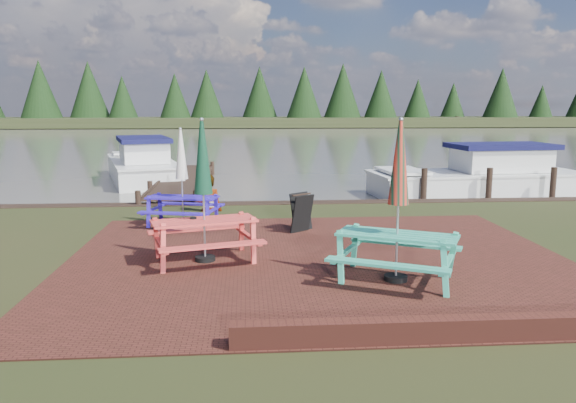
# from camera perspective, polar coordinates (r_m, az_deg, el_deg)

# --- Properties ---
(ground) EXTENTS (120.00, 120.00, 0.00)m
(ground) POSITION_cam_1_polar(r_m,az_deg,el_deg) (9.20, 3.93, -7.69)
(ground) COLOR black
(ground) RESTS_ON ground
(paving) EXTENTS (9.00, 7.50, 0.02)m
(paving) POSITION_cam_1_polar(r_m,az_deg,el_deg) (10.15, 3.13, -5.95)
(paving) COLOR #3C1A13
(paving) RESTS_ON ground
(brick_wall) EXTENTS (6.21, 1.79, 0.30)m
(brick_wall) POSITION_cam_1_polar(r_m,az_deg,el_deg) (7.61, 23.25, -11.12)
(brick_wall) COLOR #4C1E16
(brick_wall) RESTS_ON ground
(water) EXTENTS (120.00, 60.00, 0.02)m
(water) POSITION_cam_1_polar(r_m,az_deg,el_deg) (45.79, -2.70, 6.35)
(water) COLOR #46443C
(water) RESTS_ON ground
(far_treeline) EXTENTS (120.00, 10.00, 8.10)m
(far_treeline) POSITION_cam_1_polar(r_m,az_deg,el_deg) (74.70, -3.37, 10.21)
(far_treeline) COLOR black
(far_treeline) RESTS_ON ground
(picnic_table_teal) EXTENTS (2.38, 2.29, 2.55)m
(picnic_table_teal) POSITION_cam_1_polar(r_m,az_deg,el_deg) (8.91, 11.06, -2.51)
(picnic_table_teal) COLOR teal
(picnic_table_teal) RESTS_ON ground
(picnic_table_red) EXTENTS (2.19, 2.05, 2.51)m
(picnic_table_red) POSITION_cam_1_polar(r_m,az_deg,el_deg) (9.97, -8.53, -1.19)
(picnic_table_red) COLOR #D43C36
(picnic_table_red) RESTS_ON ground
(picnic_table_blue) EXTENTS (1.90, 1.77, 2.23)m
(picnic_table_blue) POSITION_cam_1_polar(r_m,az_deg,el_deg) (13.10, -10.69, 0.93)
(picnic_table_blue) COLOR #2B16AC
(picnic_table_blue) RESTS_ON ground
(chalkboard) EXTENTS (0.54, 0.76, 0.84)m
(chalkboard) POSITION_cam_1_polar(r_m,az_deg,el_deg) (12.28, 1.39, -1.12)
(chalkboard) COLOR black
(chalkboard) RESTS_ON ground
(jetty) EXTENTS (1.76, 9.08, 1.00)m
(jetty) POSITION_cam_1_polar(r_m,az_deg,el_deg) (20.26, -10.56, 2.14)
(jetty) COLOR black
(jetty) RESTS_ON ground
(boat_jetty) EXTENTS (4.00, 6.96, 1.91)m
(boat_jetty) POSITION_cam_1_polar(r_m,az_deg,el_deg) (22.65, -14.56, 3.45)
(boat_jetty) COLOR silver
(boat_jetty) RESTS_ON ground
(boat_near) EXTENTS (7.07, 2.99, 1.86)m
(boat_near) POSITION_cam_1_polar(r_m,az_deg,el_deg) (19.44, 19.00, 2.18)
(boat_near) COLOR silver
(boat_near) RESTS_ON ground
(person) EXTENTS (0.78, 0.58, 1.96)m
(person) POSITION_cam_1_polar(r_m,az_deg,el_deg) (14.72, -8.16, 2.76)
(person) COLOR gray
(person) RESTS_ON ground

